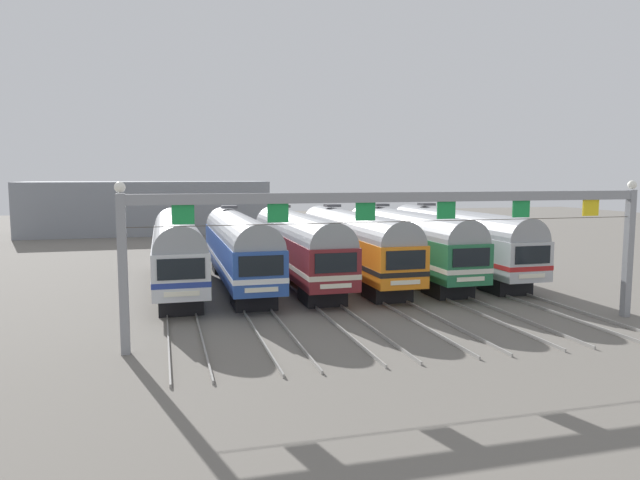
{
  "coord_description": "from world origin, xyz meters",
  "views": [
    {
      "loc": [
        -10.65,
        -37.86,
        7.19
      ],
      "look_at": [
        -0.09,
        1.05,
        2.77
      ],
      "focal_mm": 32.89,
      "sensor_mm": 36.0,
      "label": 1
    }
  ],
  "objects": [
    {
      "name": "commuter_train_orange",
      "position": [
        1.96,
        -0.0,
        2.69
      ],
      "size": [
        2.88,
        18.06,
        5.05
      ],
      "color": "orange",
      "rests_on": "ground"
    },
    {
      "name": "commuter_train_blue",
      "position": [
        -5.88,
        -0.0,
        2.69
      ],
      "size": [
        2.88,
        18.06,
        5.05
      ],
      "color": "#284C9E",
      "rests_on": "ground"
    },
    {
      "name": "commuter_train_silver",
      "position": [
        -9.8,
        -0.01,
        2.69
      ],
      "size": [
        2.88,
        18.06,
        4.77
      ],
      "color": "silver",
      "rests_on": "ground"
    },
    {
      "name": "commuter_train_maroon",
      "position": [
        -1.96,
        -0.0,
        2.69
      ],
      "size": [
        2.88,
        18.06,
        5.05
      ],
      "color": "maroon",
      "rests_on": "ground"
    },
    {
      "name": "track_bed",
      "position": [
        -0.0,
        17.0,
        0.07
      ],
      "size": [
        21.11,
        70.0,
        0.15
      ],
      "color": "gray",
      "rests_on": "ground"
    },
    {
      "name": "commuter_train_green",
      "position": [
        5.88,
        -0.0,
        2.69
      ],
      "size": [
        2.88,
        18.06,
        5.05
      ],
      "color": "#236B42",
      "rests_on": "ground"
    },
    {
      "name": "ground_plane",
      "position": [
        0.0,
        0.0,
        0.0
      ],
      "size": [
        160.0,
        160.0,
        0.0
      ],
      "primitive_type": "plane",
      "color": "slate"
    },
    {
      "name": "commuter_train_stainless",
      "position": [
        9.8,
        -0.0,
        2.69
      ],
      "size": [
        2.88,
        18.06,
        5.05
      ],
      "color": "#B2B5BA",
      "rests_on": "ground"
    },
    {
      "name": "catenary_gantry",
      "position": [
        0.0,
        -13.5,
        5.33
      ],
      "size": [
        24.85,
        0.44,
        6.97
      ],
      "color": "gray",
      "rests_on": "ground"
    },
    {
      "name": "maintenance_building",
      "position": [
        -12.3,
        39.05,
        3.24
      ],
      "size": [
        29.38,
        10.0,
        6.48
      ],
      "primitive_type": "cube",
      "color": "gray",
      "rests_on": "ground"
    }
  ]
}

